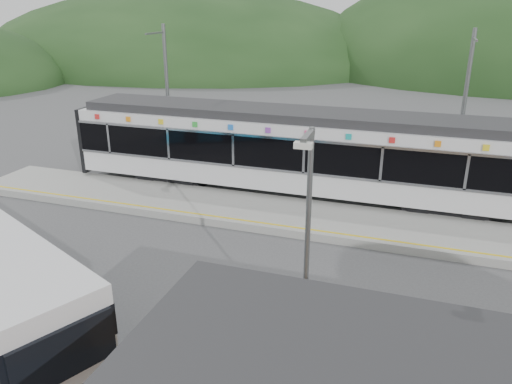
% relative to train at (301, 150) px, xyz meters
% --- Properties ---
extents(ground, '(120.00, 120.00, 0.00)m').
position_rel_train_xyz_m(ground, '(-0.66, -6.00, -2.06)').
color(ground, '#4C4C4F').
rests_on(ground, ground).
extents(hills, '(146.00, 149.00, 26.00)m').
position_rel_train_xyz_m(hills, '(5.53, -0.71, -2.06)').
color(hills, '#1E3D19').
rests_on(hills, ground).
extents(platform, '(26.00, 3.20, 0.30)m').
position_rel_train_xyz_m(platform, '(-0.66, -2.70, -1.91)').
color(platform, '#9E9E99').
rests_on(platform, ground).
extents(yellow_line, '(26.00, 0.10, 0.01)m').
position_rel_train_xyz_m(yellow_line, '(-0.66, -4.00, -1.76)').
color(yellow_line, yellow).
rests_on(yellow_line, platform).
extents(train, '(20.44, 3.01, 3.74)m').
position_rel_train_xyz_m(train, '(0.00, 0.00, 0.00)').
color(train, black).
rests_on(train, ground).
extents(catenary_mast_west, '(0.18, 1.80, 7.00)m').
position_rel_train_xyz_m(catenary_mast_west, '(-7.66, 2.56, 1.58)').
color(catenary_mast_west, slate).
rests_on(catenary_mast_west, ground).
extents(catenary_mast_east, '(0.18, 1.80, 7.00)m').
position_rel_train_xyz_m(catenary_mast_east, '(6.34, 2.56, 1.58)').
color(catenary_mast_east, slate).
rests_on(catenary_mast_east, ground).
extents(lamp_post, '(0.36, 0.99, 5.54)m').
position_rel_train_xyz_m(lamp_post, '(2.64, -10.34, 1.25)').
color(lamp_post, slate).
rests_on(lamp_post, ground).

